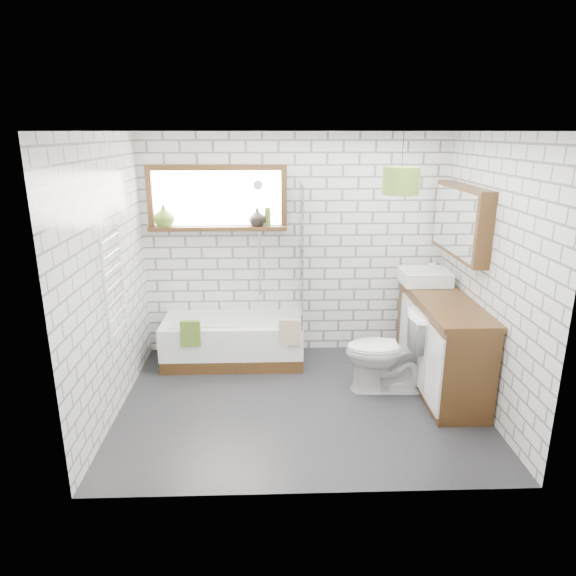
{
  "coord_description": "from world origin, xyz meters",
  "views": [
    {
      "loc": [
        -0.27,
        -4.4,
        2.5
      ],
      "look_at": [
        -0.11,
        0.25,
        1.08
      ],
      "focal_mm": 32.0,
      "sensor_mm": 36.0,
      "label": 1
    }
  ],
  "objects_px": {
    "vanity": "(441,342)",
    "basin": "(425,277)",
    "pendant": "(401,181)",
    "bathtub": "(233,341)",
    "toilet": "(387,352)"
  },
  "relations": [
    {
      "from": "vanity",
      "to": "basin",
      "type": "bearing_deg",
      "value": 96.84
    },
    {
      "from": "vanity",
      "to": "pendant",
      "type": "relative_size",
      "value": 5.26
    },
    {
      "from": "vanity",
      "to": "pendant",
      "type": "bearing_deg",
      "value": -150.69
    },
    {
      "from": "bathtub",
      "to": "toilet",
      "type": "bearing_deg",
      "value": -24.69
    },
    {
      "from": "vanity",
      "to": "basin",
      "type": "xyz_separation_m",
      "value": [
        -0.06,
        0.5,
        0.54
      ]
    },
    {
      "from": "toilet",
      "to": "pendant",
      "type": "bearing_deg",
      "value": -3.86
    },
    {
      "from": "pendant",
      "to": "vanity",
      "type": "bearing_deg",
      "value": 29.31
    },
    {
      "from": "bathtub",
      "to": "vanity",
      "type": "bearing_deg",
      "value": -16.47
    },
    {
      "from": "toilet",
      "to": "basin",
      "type": "bearing_deg",
      "value": 142.03
    },
    {
      "from": "basin",
      "to": "bathtub",
      "type": "bearing_deg",
      "value": 176.37
    },
    {
      "from": "toilet",
      "to": "pendant",
      "type": "xyz_separation_m",
      "value": [
        -0.03,
        -0.24,
        1.69
      ]
    },
    {
      "from": "vanity",
      "to": "bathtub",
      "type": "bearing_deg",
      "value": 163.53
    },
    {
      "from": "basin",
      "to": "pendant",
      "type": "distance_m",
      "value": 1.47
    },
    {
      "from": "basin",
      "to": "toilet",
      "type": "distance_m",
      "value": 0.98
    },
    {
      "from": "vanity",
      "to": "pendant",
      "type": "height_order",
      "value": "pendant"
    }
  ]
}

